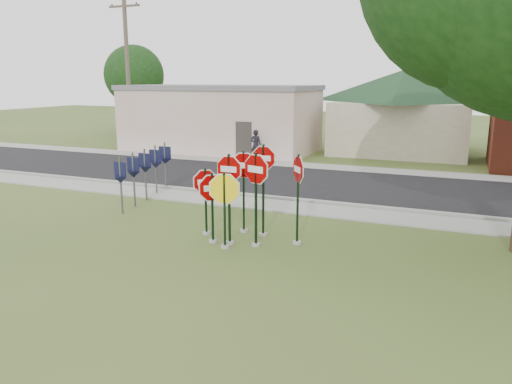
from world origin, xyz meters
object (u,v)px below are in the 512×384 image
at_px(stop_sign_left, 212,199).
at_px(utility_pole_near, 128,73).
at_px(pedestrian, 256,145).
at_px(stop_sign_center, 229,187).
at_px(stop_sign_yellow, 224,200).

relative_size(stop_sign_left, utility_pole_near, 0.22).
bearing_deg(pedestrian, stop_sign_center, 115.73).
distance_m(stop_sign_yellow, pedestrian, 14.72).
bearing_deg(stop_sign_center, stop_sign_left, -173.19).
bearing_deg(stop_sign_center, utility_pole_near, 134.33).
bearing_deg(stop_sign_center, pedestrian, 109.93).
height_order(stop_sign_yellow, utility_pole_near, utility_pole_near).
xyz_separation_m(stop_sign_center, utility_pole_near, (-13.87, 14.19, 3.30)).
bearing_deg(pedestrian, utility_pole_near, 1.39).
height_order(stop_sign_left, utility_pole_near, utility_pole_near).
bearing_deg(stop_sign_yellow, stop_sign_left, 150.81).
relative_size(stop_sign_yellow, pedestrian, 1.28).
distance_m(stop_sign_yellow, utility_pole_near, 20.44).
relative_size(stop_sign_center, stop_sign_yellow, 1.18).
relative_size(stop_sign_yellow, utility_pole_near, 0.24).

